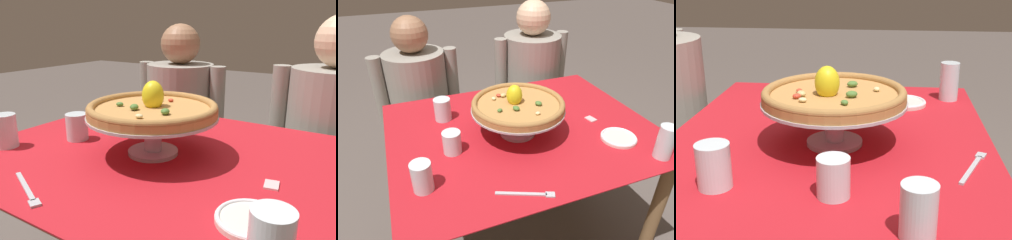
% 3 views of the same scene
% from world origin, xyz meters
% --- Properties ---
extents(dining_table, '(1.20, 0.95, 0.74)m').
position_xyz_m(dining_table, '(0.00, 0.00, 0.63)').
color(dining_table, olive).
rests_on(dining_table, ground).
extents(pizza_stand, '(0.41, 0.41, 0.13)m').
position_xyz_m(pizza_stand, '(-0.04, -0.02, 0.83)').
color(pizza_stand, '#B7B7C1').
rests_on(pizza_stand, dining_table).
extents(pizza, '(0.40, 0.40, 0.10)m').
position_xyz_m(pizza, '(-0.04, -0.02, 0.88)').
color(pizza, '#BC8447').
rests_on(pizza, pizza_stand).
extents(water_glass_front_left, '(0.07, 0.07, 0.11)m').
position_xyz_m(water_glass_front_left, '(-0.48, -0.24, 0.79)').
color(water_glass_front_left, silver).
rests_on(water_glass_front_left, dining_table).
extents(water_glass_back_left, '(0.08, 0.08, 0.11)m').
position_xyz_m(water_glass_back_left, '(-0.32, 0.22, 0.78)').
color(water_glass_back_left, silver).
rests_on(water_glass_back_left, dining_table).
extents(water_glass_side_left, '(0.08, 0.08, 0.09)m').
position_xyz_m(water_glass_side_left, '(-0.34, -0.06, 0.78)').
color(water_glass_side_left, silver).
rests_on(water_glass_side_left, dining_table).
extents(side_plate, '(0.15, 0.15, 0.02)m').
position_xyz_m(side_plate, '(0.36, -0.23, 0.75)').
color(side_plate, silver).
rests_on(side_plate, dining_table).
extents(dinner_fork, '(0.19, 0.10, 0.01)m').
position_xyz_m(dinner_fork, '(-0.15, -0.39, 0.74)').
color(dinner_fork, '#B7B7C1').
rests_on(dinner_fork, dining_table).
extents(sugar_packet, '(0.04, 0.06, 0.00)m').
position_xyz_m(sugar_packet, '(0.34, -0.04, 0.74)').
color(sugar_packet, beige).
rests_on(sugar_packet, dining_table).
extents(diner_left, '(0.52, 0.37, 1.13)m').
position_xyz_m(diner_left, '(-0.39, 0.74, 0.55)').
color(diner_left, gray).
rests_on(diner_left, ground).
extents(diner_right, '(0.54, 0.39, 1.17)m').
position_xyz_m(diner_right, '(0.39, 0.73, 0.58)').
color(diner_right, '#1E3833').
rests_on(diner_right, ground).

